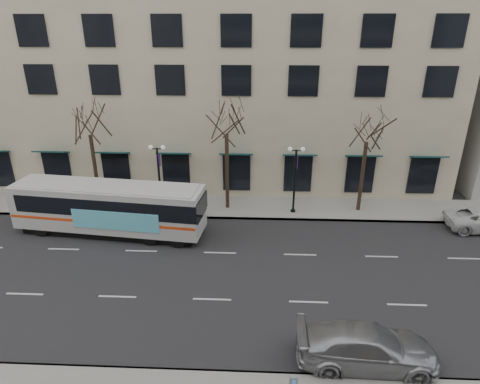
# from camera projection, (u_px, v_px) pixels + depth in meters

# --- Properties ---
(ground) EXTENTS (160.00, 160.00, 0.00)m
(ground) POSITION_uv_depth(u_px,v_px,m) (216.00, 274.00, 22.97)
(ground) COLOR black
(ground) RESTS_ON ground
(sidewalk_far) EXTENTS (80.00, 4.00, 0.15)m
(sidewalk_far) POSITION_uv_depth(u_px,v_px,m) (292.00, 208.00, 31.03)
(sidewalk_far) COLOR gray
(sidewalk_far) RESTS_ON ground
(building_hotel) EXTENTS (40.00, 20.00, 24.00)m
(building_hotel) POSITION_uv_depth(u_px,v_px,m) (214.00, 38.00, 37.75)
(building_hotel) COLOR #BBB08F
(building_hotel) RESTS_ON ground
(tree_far_left) EXTENTS (3.60, 3.60, 8.34)m
(tree_far_left) POSITION_uv_depth(u_px,v_px,m) (88.00, 122.00, 28.89)
(tree_far_left) COLOR black
(tree_far_left) RESTS_ON ground
(tree_far_mid) EXTENTS (3.60, 3.60, 8.55)m
(tree_far_mid) POSITION_uv_depth(u_px,v_px,m) (226.00, 121.00, 28.40)
(tree_far_mid) COLOR black
(tree_far_mid) RESTS_ON ground
(tree_far_right) EXTENTS (3.60, 3.60, 8.06)m
(tree_far_right) POSITION_uv_depth(u_px,v_px,m) (368.00, 129.00, 28.18)
(tree_far_right) COLOR black
(tree_far_right) RESTS_ON ground
(lamp_post_left) EXTENTS (1.22, 0.45, 5.21)m
(lamp_post_left) POSITION_uv_depth(u_px,v_px,m) (159.00, 175.00, 29.59)
(lamp_post_left) COLOR black
(lamp_post_left) RESTS_ON ground
(lamp_post_right) EXTENTS (1.22, 0.45, 5.21)m
(lamp_post_right) POSITION_uv_depth(u_px,v_px,m) (295.00, 177.00, 29.18)
(lamp_post_right) COLOR black
(lamp_post_right) RESTS_ON ground
(city_bus) EXTENTS (13.08, 4.24, 3.48)m
(city_bus) POSITION_uv_depth(u_px,v_px,m) (110.00, 207.00, 26.85)
(city_bus) COLOR silver
(city_bus) RESTS_ON ground
(silver_car) EXTENTS (5.88, 2.50, 1.69)m
(silver_car) POSITION_uv_depth(u_px,v_px,m) (367.00, 347.00, 16.65)
(silver_car) COLOR #A5A7AD
(silver_car) RESTS_ON ground
(pay_station) EXTENTS (0.31, 0.23, 1.31)m
(pay_station) POSITION_uv_depth(u_px,v_px,m) (293.00, 384.00, 14.65)
(pay_station) COLOR gray
(pay_station) RESTS_ON sidewalk_near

